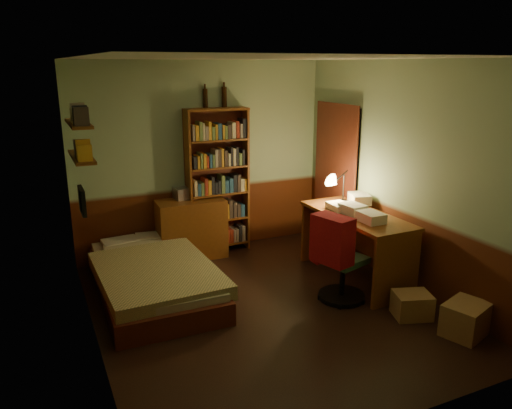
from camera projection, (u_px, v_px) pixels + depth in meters
name	position (u px, v px, depth m)	size (l,w,h in m)	color
floor	(266.00, 309.00, 5.40)	(3.50, 4.00, 0.02)	black
ceiling	(267.00, 57.00, 4.69)	(3.50, 4.00, 0.02)	silver
wall_back	(202.00, 159.00, 6.80)	(3.50, 0.02, 2.60)	#8DA984
wall_left	(85.00, 212.00, 4.34)	(0.02, 4.00, 2.60)	#8DA984
wall_right	(403.00, 176.00, 5.75)	(0.02, 4.00, 2.60)	#8DA984
wall_front	(399.00, 260.00, 3.29)	(3.50, 0.02, 2.60)	#8DA984
doorway	(336.00, 179.00, 6.96)	(0.06, 0.90, 2.00)	black
door_trim	(334.00, 179.00, 6.94)	(0.02, 0.98, 2.08)	#4B1C12
bed	(152.00, 266.00, 5.69)	(1.16, 2.18, 0.65)	olive
dresser	(191.00, 229.00, 6.73)	(0.90, 0.45, 0.80)	brown
mini_stereo	(185.00, 193.00, 6.69)	(0.28, 0.22, 0.15)	#B2B2B7
bookshelf	(218.00, 182.00, 6.81)	(0.85, 0.26, 1.99)	brown
bottle_left	(205.00, 98.00, 6.56)	(0.07, 0.07, 0.25)	black
bottle_right	(224.00, 97.00, 6.66)	(0.07, 0.07, 0.27)	black
desk	(355.00, 246.00, 6.04)	(0.64, 1.55, 0.83)	brown
paper_stack	(359.00, 199.00, 6.35)	(0.23, 0.31, 0.12)	silver
desk_lamp	(344.00, 179.00, 6.35)	(0.18, 0.18, 0.60)	black
office_chair	(343.00, 260.00, 5.49)	(0.46, 0.40, 0.92)	#2D5F3C
red_jacket	(332.00, 202.00, 5.14)	(0.24, 0.44, 0.52)	#B2131B
wall_shelf_lower	(82.00, 157.00, 5.27)	(0.20, 0.90, 0.03)	brown
wall_shelf_upper	(78.00, 123.00, 5.17)	(0.20, 0.90, 0.03)	brown
framed_picture	(82.00, 201.00, 4.89)	(0.04, 0.32, 0.26)	black
cardboard_box_a	(466.00, 319.00, 4.83)	(0.43, 0.34, 0.32)	olive
cardboard_box_b	(412.00, 305.00, 5.18)	(0.37, 0.30, 0.26)	olive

